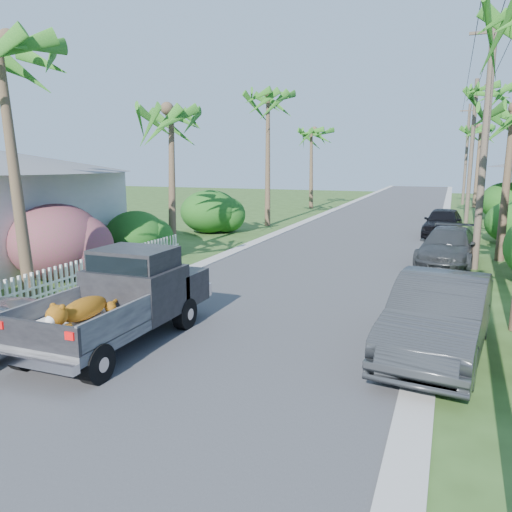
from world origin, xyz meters
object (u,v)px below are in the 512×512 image
at_px(pickup_truck, 128,296).
at_px(parked_car_rm, 448,247).
at_px(palm_l_a, 3,43).
at_px(utility_pole_d, 466,154).
at_px(parked_car_rf, 443,222).
at_px(palm_r_d, 481,127).
at_px(utility_pole_b, 485,144).
at_px(palm_l_d, 312,130).
at_px(parked_car_rn, 439,317).
at_px(palm_l_c, 268,94).
at_px(palm_r_c, 489,89).
at_px(utility_pole_c, 472,151).
at_px(palm_l_b, 170,110).

xyz_separation_m(pickup_truck, parked_car_rm, (6.69, 11.38, -0.30)).
bearing_deg(parked_car_rm, pickup_truck, -114.32).
height_order(palm_l_a, utility_pole_d, utility_pole_d).
relative_size(pickup_truck, parked_car_rf, 1.14).
relative_size(palm_r_d, utility_pole_b, 0.89).
bearing_deg(parked_car_rm, utility_pole_d, 94.28).
bearing_deg(palm_l_d, parked_car_rn, -70.08).
height_order(parked_car_rn, palm_l_c, palm_l_c).
xyz_separation_m(parked_car_rm, utility_pole_b, (0.97, -0.39, 3.89)).
relative_size(parked_car_rn, palm_r_d, 0.63).
relative_size(parked_car_rf, palm_l_a, 0.55).
bearing_deg(palm_r_d, parked_car_rf, -96.71).
height_order(parked_car_rn, palm_l_d, palm_l_d).
bearing_deg(palm_r_c, utility_pole_c, 106.70).
distance_m(utility_pole_b, utility_pole_d, 30.00).
relative_size(palm_l_b, palm_r_c, 0.79).
xyz_separation_m(parked_car_rm, palm_r_d, (1.87, 26.61, 6.03)).
distance_m(parked_car_rn, palm_l_a, 12.37).
relative_size(palm_l_a, utility_pole_b, 0.91).
distance_m(parked_car_rn, utility_pole_c, 24.80).
distance_m(parked_car_rn, parked_car_rm, 9.88).
relative_size(pickup_truck, parked_car_rn, 1.02).
relative_size(parked_car_rm, palm_r_c, 0.52).
distance_m(parked_car_rm, palm_l_b, 12.74).
bearing_deg(palm_l_d, parked_car_rf, -49.95).
xyz_separation_m(pickup_truck, parked_car_rn, (6.61, 1.50, -0.18)).
relative_size(palm_l_c, utility_pole_b, 1.02).
relative_size(parked_car_rn, palm_l_b, 0.68).
distance_m(pickup_truck, utility_pole_d, 41.85).
bearing_deg(palm_l_a, pickup_truck, -13.43).
height_order(palm_l_d, palm_r_c, palm_r_c).
height_order(palm_r_c, palm_r_d, palm_r_c).
xyz_separation_m(parked_car_rf, palm_r_c, (1.92, 4.83, 7.34)).
height_order(palm_l_c, palm_r_c, palm_r_c).
xyz_separation_m(pickup_truck, palm_l_b, (-4.74, 9.99, 5.14)).
bearing_deg(palm_l_c, palm_l_d, 92.39).
relative_size(parked_car_rf, palm_r_d, 0.56).
relative_size(palm_r_d, utility_pole_c, 0.89).
height_order(pickup_truck, palm_l_a, palm_l_a).
bearing_deg(utility_pole_d, parked_car_rn, -91.53).
height_order(parked_car_rm, palm_r_c, palm_r_c).
bearing_deg(utility_pole_b, palm_r_d, 88.09).
distance_m(pickup_truck, palm_r_d, 39.36).
height_order(pickup_truck, utility_pole_b, utility_pole_b).
bearing_deg(pickup_truck, utility_pole_b, 55.12).
distance_m(parked_car_rn, palm_r_d, 37.02).
xyz_separation_m(palm_l_d, utility_pole_b, (12.10, -21.00, -1.84)).
bearing_deg(utility_pole_b, parked_car_rn, -96.33).
height_order(parked_car_rm, palm_r_d, palm_r_d).
distance_m(parked_car_rm, utility_pole_b, 4.03).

